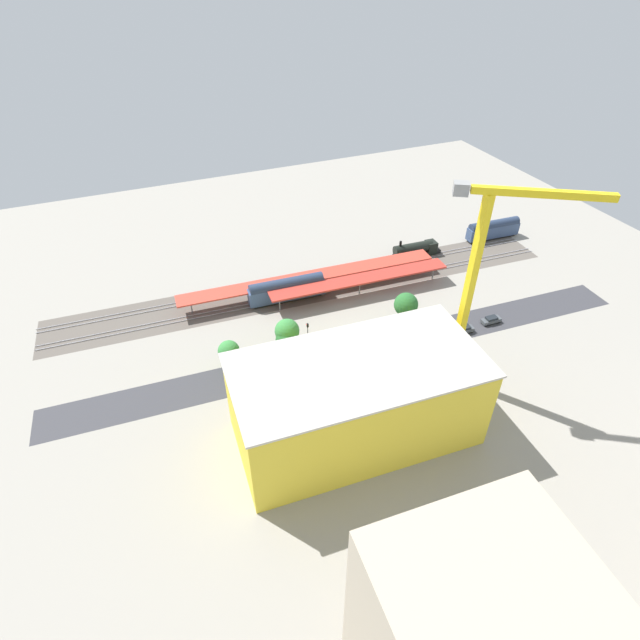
# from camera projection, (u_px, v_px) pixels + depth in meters

# --- Properties ---
(ground_plane) EXTENTS (207.53, 207.53, 0.00)m
(ground_plane) POSITION_uv_depth(u_px,v_px,m) (348.00, 338.00, 112.73)
(ground_plane) COLOR gray
(ground_plane) RESTS_ON ground
(rail_bed) EXTENTS (130.32, 21.82, 0.01)m
(rail_bed) POSITION_uv_depth(u_px,v_px,m) (311.00, 286.00, 129.12)
(rail_bed) COLOR #5B544C
(rail_bed) RESTS_ON ground
(street_asphalt) EXTENTS (130.01, 16.38, 0.01)m
(street_asphalt) POSITION_uv_depth(u_px,v_px,m) (358.00, 351.00, 109.23)
(street_asphalt) COLOR #38383D
(street_asphalt) RESTS_ON ground
(track_rails) EXTENTS (129.50, 15.40, 0.12)m
(track_rails) POSITION_uv_depth(u_px,v_px,m) (311.00, 286.00, 129.01)
(track_rails) COLOR #9E9EA8
(track_rails) RESTS_ON ground
(platform_canopy_near) EXTENTS (46.19, 7.20, 4.65)m
(platform_canopy_near) POSITION_uv_depth(u_px,v_px,m) (360.00, 279.00, 123.72)
(platform_canopy_near) COLOR #B73328
(platform_canopy_near) RESTS_ON ground
(platform_canopy_far) EXTENTS (66.33, 8.74, 4.08)m
(platform_canopy_far) POSITION_uv_depth(u_px,v_px,m) (310.00, 276.00, 125.71)
(platform_canopy_far) COLOR #C63D2D
(platform_canopy_far) RESTS_ON ground
(locomotive) EXTENTS (14.10, 3.76, 5.35)m
(locomotive) POSITION_uv_depth(u_px,v_px,m) (417.00, 249.00, 140.49)
(locomotive) COLOR black
(locomotive) RESTS_ON ground
(passenger_coach) EXTENTS (16.58, 3.80, 5.80)m
(passenger_coach) POSITION_uv_depth(u_px,v_px,m) (493.00, 229.00, 147.68)
(passenger_coach) COLOR black
(passenger_coach) RESTS_ON ground
(freight_coach_far) EXTENTS (19.18, 4.10, 6.11)m
(freight_coach_far) POSITION_uv_depth(u_px,v_px,m) (287.00, 289.00, 122.46)
(freight_coach_far) COLOR black
(freight_coach_far) RESTS_ON ground
(parked_car_0) EXTENTS (4.75, 1.93, 1.63)m
(parked_car_0) POSITION_uv_depth(u_px,v_px,m) (491.00, 320.00, 116.63)
(parked_car_0) COLOR black
(parked_car_0) RESTS_ON ground
(parked_car_1) EXTENTS (4.52, 2.01, 1.70)m
(parked_car_1) POSITION_uv_depth(u_px,v_px,m) (464.00, 330.00, 113.82)
(parked_car_1) COLOR black
(parked_car_1) RESTS_ON ground
(parked_car_2) EXTENTS (4.58, 2.15, 1.73)m
(parked_car_2) POSITION_uv_depth(u_px,v_px,m) (433.00, 338.00, 111.55)
(parked_car_2) COLOR black
(parked_car_2) RESTS_ON ground
(parked_car_3) EXTENTS (4.52, 2.03, 1.65)m
(parked_car_3) POSITION_uv_depth(u_px,v_px,m) (406.00, 347.00, 109.16)
(parked_car_3) COLOR black
(parked_car_3) RESTS_ON ground
(parked_car_4) EXTENTS (4.42, 2.21, 1.63)m
(parked_car_4) POSITION_uv_depth(u_px,v_px,m) (372.00, 357.00, 106.49)
(parked_car_4) COLOR black
(parked_car_4) RESTS_ON ground
(parked_car_5) EXTENTS (4.79, 2.07, 1.68)m
(parked_car_5) POSITION_uv_depth(u_px,v_px,m) (339.00, 367.00, 103.89)
(parked_car_5) COLOR black
(parked_car_5) RESTS_ON ground
(parked_car_6) EXTENTS (4.58, 1.99, 1.84)m
(parked_car_6) POSITION_uv_depth(u_px,v_px,m) (299.00, 375.00, 101.98)
(parked_car_6) COLOR black
(parked_car_6) RESTS_ON ground
(parked_car_7) EXTENTS (4.74, 1.86, 1.74)m
(parked_car_7) POSITION_uv_depth(u_px,v_px,m) (261.00, 387.00, 99.32)
(parked_car_7) COLOR black
(parked_car_7) RESTS_ON ground
(construction_building) EXTENTS (42.44, 22.28, 16.28)m
(construction_building) POSITION_uv_depth(u_px,v_px,m) (356.00, 401.00, 86.44)
(construction_building) COLOR yellow
(construction_building) RESTS_ON ground
(construction_roof_slab) EXTENTS (43.07, 22.92, 0.40)m
(construction_roof_slab) POSITION_uv_depth(u_px,v_px,m) (359.00, 365.00, 81.35)
(construction_roof_slab) COLOR #B7B2A8
(construction_roof_slab) RESTS_ON construction_building
(tower_crane) EXTENTS (21.75, 14.10, 41.20)m
(tower_crane) POSITION_uv_depth(u_px,v_px,m) (480.00, 279.00, 88.10)
(tower_crane) COLOR gray
(tower_crane) RESTS_ON ground
(box_truck_0) EXTENTS (10.43, 3.93, 3.45)m
(box_truck_0) POSITION_uv_depth(u_px,v_px,m) (372.00, 354.00, 105.79)
(box_truck_0) COLOR black
(box_truck_0) RESTS_ON ground
(street_tree_0) EXTENTS (5.53, 5.53, 7.64)m
(street_tree_0) POSITION_uv_depth(u_px,v_px,m) (406.00, 305.00, 114.48)
(street_tree_0) COLOR brown
(street_tree_0) RESTS_ON ground
(street_tree_1) EXTENTS (4.50, 4.50, 6.55)m
(street_tree_1) POSITION_uv_depth(u_px,v_px,m) (229.00, 351.00, 102.61)
(street_tree_1) COLOR brown
(street_tree_1) RESTS_ON ground
(street_tree_2) EXTENTS (5.25, 5.25, 8.32)m
(street_tree_2) POSITION_uv_depth(u_px,v_px,m) (287.00, 331.00, 105.59)
(street_tree_2) COLOR brown
(street_tree_2) RESTS_ON ground
(street_tree_3) EXTENTS (4.98, 4.98, 6.79)m
(street_tree_3) POSITION_uv_depth(u_px,v_px,m) (287.00, 339.00, 105.61)
(street_tree_3) COLOR brown
(street_tree_3) RESTS_ON ground
(traffic_light) EXTENTS (0.50, 0.36, 7.39)m
(traffic_light) POSITION_uv_depth(u_px,v_px,m) (308.00, 333.00, 106.36)
(traffic_light) COLOR #333333
(traffic_light) RESTS_ON ground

